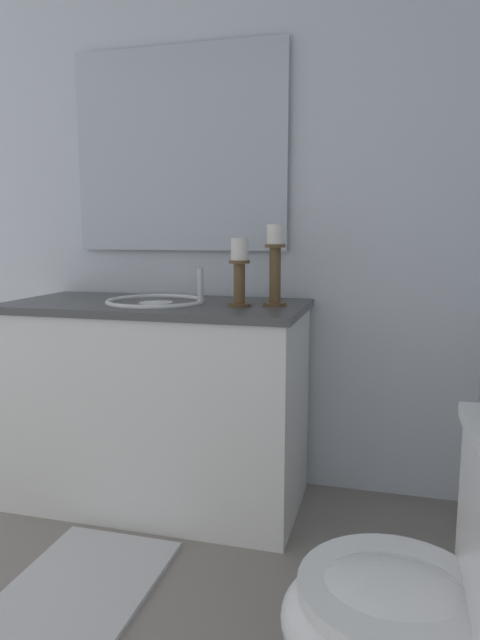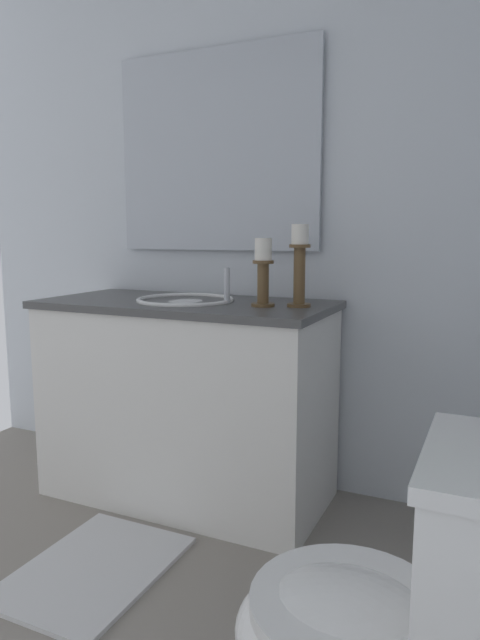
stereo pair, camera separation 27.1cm
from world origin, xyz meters
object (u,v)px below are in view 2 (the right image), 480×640
object	(u,v)px
mirror	(216,151)
bath_mat	(94,569)
vanity_cabinet	(187,399)
candle_holder_short	(263,271)
sink_basin	(186,310)
candle_holder_tall	(300,263)
toilet	(383,631)

from	to	relation	value
mirror	bath_mat	distance (m)	1.72
vanity_cabinet	mirror	bearing A→B (deg)	179.99
mirror	candle_holder_short	xyz separation A→B (m)	(0.30, 0.35, -0.49)
mirror	candle_holder_short	distance (m)	0.68
sink_basin	candle_holder_tall	xyz separation A→B (m)	(-0.02, 0.48, 0.20)
sink_basin	mirror	world-z (taller)	mirror
candle_holder_short	vanity_cabinet	bearing A→B (deg)	-93.89
candle_holder_tall	toilet	distance (m)	1.31
sink_basin	vanity_cabinet	bearing A→B (deg)	-90.00
vanity_cabinet	toilet	world-z (taller)	vanity_cabinet
mirror	vanity_cabinet	bearing A→B (deg)	-0.01
candle_holder_tall	bath_mat	xyz separation A→B (m)	(0.65, -0.48, -0.99)
vanity_cabinet	candle_holder_tall	size ratio (longest dim) A/B	3.90
sink_basin	mirror	bearing A→B (deg)	-179.80
candle_holder_short	sink_basin	bearing A→B (deg)	-93.90
sink_basin	mirror	distance (m)	0.72
vanity_cabinet	mirror	size ratio (longest dim) A/B	1.26
sink_basin	bath_mat	xyz separation A→B (m)	(0.63, -0.00, -0.79)
candle_holder_tall	vanity_cabinet	bearing A→B (deg)	-87.39
bath_mat	candle_holder_short	bearing A→B (deg)	149.49
vanity_cabinet	sink_basin	world-z (taller)	sink_basin
vanity_cabinet	mirror	world-z (taller)	mirror
vanity_cabinet	candle_holder_tall	bearing A→B (deg)	92.61
mirror	candle_holder_tall	world-z (taller)	mirror
sink_basin	toilet	world-z (taller)	sink_basin
mirror	candle_holder_tall	distance (m)	0.72
mirror	candle_holder_short	world-z (taller)	mirror
candle_holder_short	bath_mat	xyz separation A→B (m)	(0.60, -0.35, -0.97)
candle_holder_tall	candle_holder_short	distance (m)	0.14
vanity_cabinet	sink_basin	bearing A→B (deg)	90.00
candle_holder_short	toilet	bearing A→B (deg)	33.89
candle_holder_tall	candle_holder_short	world-z (taller)	candle_holder_tall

